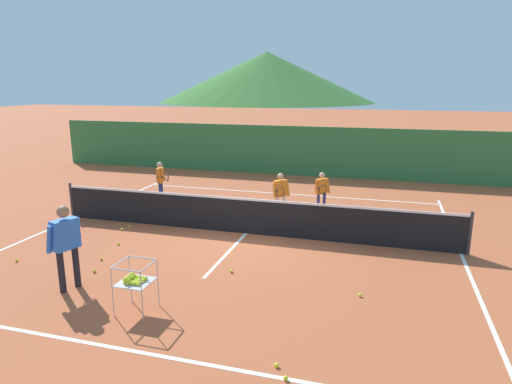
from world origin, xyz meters
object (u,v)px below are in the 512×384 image
(tennis_ball_10, at_px, (231,271))
(tennis_ball_8, at_px, (360,295))
(tennis_ball_2, at_px, (101,259))
(tennis_ball_7, at_px, (277,365))
(tennis_ball_0, at_px, (118,244))
(tennis_ball_1, at_px, (94,271))
(student_0, at_px, (161,178))
(tennis_ball_4, at_px, (129,227))
(instructor, at_px, (66,240))
(tennis_net, at_px, (246,216))
(ball_cart, at_px, (134,280))
(tennis_ball_5, at_px, (286,378))
(student_2, at_px, (322,189))
(student_1, at_px, (280,191))
(tennis_ball_9, at_px, (122,229))
(tennis_ball_3, at_px, (17,260))

(tennis_ball_10, bearing_deg, tennis_ball_8, -7.89)
(tennis_ball_2, bearing_deg, tennis_ball_7, -29.80)
(tennis_ball_0, relative_size, tennis_ball_1, 1.00)
(student_0, height_order, tennis_ball_7, student_0)
(student_0, xyz_separation_m, tennis_ball_4, (0.55, -2.94, -0.77))
(tennis_ball_0, xyz_separation_m, tennis_ball_8, (5.95, -1.18, 0.00))
(tennis_ball_7, height_order, tennis_ball_10, same)
(instructor, bearing_deg, tennis_net, 60.67)
(tennis_ball_2, xyz_separation_m, tennis_ball_10, (3.06, 0.18, 0.00))
(student_0, relative_size, tennis_ball_2, 19.65)
(tennis_net, height_order, tennis_ball_1, tennis_net)
(tennis_net, xyz_separation_m, tennis_ball_10, (0.46, -2.52, -0.47))
(tennis_ball_0, bearing_deg, ball_cart, -52.23)
(student_0, xyz_separation_m, tennis_ball_1, (1.47, -5.82, -0.77))
(instructor, height_order, tennis_ball_5, instructor)
(student_2, bearing_deg, tennis_ball_0, -136.25)
(student_0, relative_size, tennis_ball_5, 19.65)
(student_2, bearing_deg, tennis_ball_4, -148.76)
(tennis_ball_0, distance_m, tennis_ball_10, 3.36)
(student_0, xyz_separation_m, ball_cart, (3.20, -7.03, -0.21))
(tennis_ball_8, bearing_deg, ball_cart, -156.51)
(tennis_ball_0, xyz_separation_m, tennis_ball_7, (4.95, -3.71, 0.00))
(tennis_ball_5, relative_size, tennis_ball_8, 1.00)
(tennis_ball_1, relative_size, tennis_ball_8, 1.00)
(student_2, xyz_separation_m, tennis_ball_7, (0.50, -7.96, -0.73))
(tennis_ball_4, relative_size, tennis_ball_5, 1.00)
(tennis_ball_10, bearing_deg, tennis_ball_4, 150.90)
(ball_cart, relative_size, tennis_ball_0, 13.22)
(instructor, distance_m, student_1, 6.45)
(student_0, distance_m, tennis_ball_1, 6.05)
(tennis_ball_4, distance_m, tennis_ball_9, 0.28)
(tennis_ball_1, bearing_deg, tennis_ball_3, 179.48)
(tennis_net, xyz_separation_m, student_2, (1.65, 2.54, 0.27))
(ball_cart, xyz_separation_m, tennis_ball_4, (-2.65, 4.09, -0.56))
(ball_cart, bearing_deg, tennis_ball_9, 125.42)
(tennis_ball_1, relative_size, tennis_ball_7, 1.00)
(instructor, xyz_separation_m, tennis_ball_9, (-1.02, 3.40, -0.98))
(tennis_ball_0, height_order, tennis_ball_3, same)
(student_0, xyz_separation_m, tennis_ball_10, (4.28, -5.02, -0.77))
(tennis_ball_3, bearing_deg, tennis_net, 36.93)
(tennis_ball_3, height_order, tennis_ball_5, same)
(tennis_ball_1, xyz_separation_m, tennis_ball_10, (2.81, 0.80, 0.00))
(tennis_ball_5, distance_m, tennis_ball_10, 3.66)
(tennis_ball_0, relative_size, tennis_ball_5, 1.00)
(ball_cart, distance_m, tennis_ball_3, 4.01)
(tennis_ball_0, height_order, tennis_ball_8, same)
(instructor, bearing_deg, tennis_ball_0, 101.53)
(student_1, xyz_separation_m, tennis_ball_7, (1.60, -7.09, -0.78))
(student_1, bearing_deg, tennis_ball_5, -76.32)
(student_2, bearing_deg, ball_cart, -107.77)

